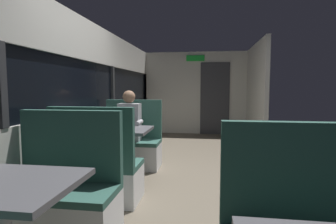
{
  "coord_description": "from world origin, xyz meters",
  "views": [
    {
      "loc": [
        0.33,
        -3.52,
        1.3
      ],
      "look_at": [
        -0.53,
        2.51,
        0.76
      ],
      "focal_mm": 29.01,
      "sensor_mm": 36.0,
      "label": 1
    }
  ],
  "objects_px": {
    "bench_mid_window_facing_end": "(98,173)",
    "seated_passenger": "(130,135)",
    "dining_table_near_window": "(1,198)",
    "dining_table_mid_window": "(117,136)",
    "bench_mid_window_facing_entry": "(132,147)",
    "bench_near_window_facing_entry": "(64,200)"
  },
  "relations": [
    {
      "from": "bench_mid_window_facing_end",
      "to": "seated_passenger",
      "type": "bearing_deg",
      "value": 90.0
    },
    {
      "from": "seated_passenger",
      "to": "dining_table_near_window",
      "type": "bearing_deg",
      "value": -90.0
    },
    {
      "from": "dining_table_near_window",
      "to": "dining_table_mid_window",
      "type": "relative_size",
      "value": 1.0
    },
    {
      "from": "dining_table_near_window",
      "to": "bench_mid_window_facing_entry",
      "type": "bearing_deg",
      "value": 90.0
    },
    {
      "from": "dining_table_near_window",
      "to": "bench_mid_window_facing_end",
      "type": "distance_m",
      "value": 1.49
    },
    {
      "from": "dining_table_mid_window",
      "to": "seated_passenger",
      "type": "height_order",
      "value": "seated_passenger"
    },
    {
      "from": "bench_near_window_facing_entry",
      "to": "bench_mid_window_facing_end",
      "type": "xyz_separation_m",
      "value": [
        0.0,
        0.76,
        0.0
      ]
    },
    {
      "from": "bench_mid_window_facing_entry",
      "to": "seated_passenger",
      "type": "height_order",
      "value": "seated_passenger"
    },
    {
      "from": "bench_near_window_facing_entry",
      "to": "dining_table_mid_window",
      "type": "distance_m",
      "value": 1.49
    },
    {
      "from": "dining_table_near_window",
      "to": "seated_passenger",
      "type": "bearing_deg",
      "value": 90.0
    },
    {
      "from": "bench_near_window_facing_entry",
      "to": "seated_passenger",
      "type": "xyz_separation_m",
      "value": [
        0.0,
        2.08,
        0.21
      ]
    },
    {
      "from": "dining_table_mid_window",
      "to": "bench_mid_window_facing_end",
      "type": "bearing_deg",
      "value": -90.0
    },
    {
      "from": "dining_table_near_window",
      "to": "dining_table_mid_window",
      "type": "xyz_separation_m",
      "value": [
        0.0,
        2.16,
        0.0
      ]
    },
    {
      "from": "dining_table_mid_window",
      "to": "seated_passenger",
      "type": "distance_m",
      "value": 0.64
    },
    {
      "from": "bench_near_window_facing_entry",
      "to": "seated_passenger",
      "type": "height_order",
      "value": "seated_passenger"
    },
    {
      "from": "dining_table_mid_window",
      "to": "bench_mid_window_facing_end",
      "type": "relative_size",
      "value": 0.82
    },
    {
      "from": "dining_table_mid_window",
      "to": "bench_mid_window_facing_end",
      "type": "xyz_separation_m",
      "value": [
        0.0,
        -0.7,
        -0.31
      ]
    },
    {
      "from": "bench_near_window_facing_entry",
      "to": "bench_mid_window_facing_entry",
      "type": "height_order",
      "value": "same"
    },
    {
      "from": "dining_table_near_window",
      "to": "bench_mid_window_facing_entry",
      "type": "distance_m",
      "value": 2.87
    },
    {
      "from": "bench_near_window_facing_entry",
      "to": "seated_passenger",
      "type": "distance_m",
      "value": 2.09
    },
    {
      "from": "bench_near_window_facing_entry",
      "to": "bench_mid_window_facing_entry",
      "type": "distance_m",
      "value": 2.16
    },
    {
      "from": "bench_near_window_facing_entry",
      "to": "dining_table_mid_window",
      "type": "xyz_separation_m",
      "value": [
        0.0,
        1.46,
        0.31
      ]
    }
  ]
}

